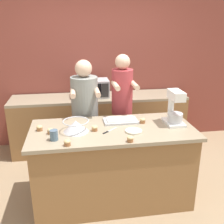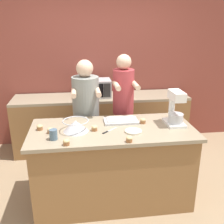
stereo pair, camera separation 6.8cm
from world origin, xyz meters
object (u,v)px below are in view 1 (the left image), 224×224
at_px(small_plate, 134,131).
at_px(stand_mixer, 175,109).
at_px(microwave_oven, 92,88).
at_px(knife, 109,131).
at_px(cupcake_4, 143,121).
at_px(cupcake_0, 95,128).
at_px(person_left, 85,117).
at_px(cupcake_5, 39,128).
at_px(mixing_bowl, 76,126).
at_px(cupcake_2, 50,131).
at_px(person_right, 122,111).
at_px(drinking_glass, 54,135).
at_px(cupcake_1, 130,139).
at_px(cupcake_3, 67,143).
at_px(baking_tray, 121,120).

bearing_deg(small_plate, stand_mixer, 17.37).
distance_m(microwave_oven, small_plate, 1.54).
bearing_deg(knife, cupcake_4, 22.83).
xyz_separation_m(stand_mixer, cupcake_0, (-0.93, -0.07, -0.14)).
height_order(stand_mixer, small_plate, stand_mixer).
bearing_deg(person_left, stand_mixer, -31.81).
relative_size(microwave_oven, knife, 2.94).
bearing_deg(cupcake_5, stand_mixer, -1.07).
relative_size(microwave_oven, small_plate, 2.82).
relative_size(person_left, mixing_bowl, 5.63).
relative_size(cupcake_0, cupcake_4, 1.00).
distance_m(knife, cupcake_2, 0.63).
bearing_deg(cupcake_2, person_right, 37.29).
bearing_deg(microwave_oven, stand_mixer, -57.92).
height_order(person_right, cupcake_2, person_right).
bearing_deg(drinking_glass, cupcake_0, 21.59).
bearing_deg(mixing_bowl, person_right, 46.41).
relative_size(mixing_bowl, cupcake_5, 4.32).
relative_size(person_right, stand_mixer, 4.15).
height_order(cupcake_4, cupcake_5, same).
bearing_deg(stand_mixer, cupcake_1, -146.83).
bearing_deg(stand_mixer, cupcake_3, -162.56).
distance_m(cupcake_4, cupcake_5, 1.18).
distance_m(mixing_bowl, cupcake_4, 0.79).
bearing_deg(cupcake_0, knife, -13.70).
distance_m(mixing_bowl, small_plate, 0.63).
height_order(stand_mixer, cupcake_1, stand_mixer).
xyz_separation_m(small_plate, cupcake_5, (-1.01, 0.19, 0.02)).
xyz_separation_m(person_left, knife, (0.22, -0.73, 0.09)).
bearing_deg(cupcake_5, cupcake_3, -53.87).
bearing_deg(microwave_oven, cupcake_5, -117.74).
bearing_deg(cupcake_1, cupcake_3, 178.81).
bearing_deg(cupcake_5, mixing_bowl, -11.95).
bearing_deg(cupcake_1, stand_mixer, 33.17).
height_order(mixing_bowl, small_plate, mixing_bowl).
distance_m(stand_mixer, drinking_glass, 1.39).
distance_m(person_right, stand_mixer, 0.82).
height_order(cupcake_3, cupcake_5, same).
bearing_deg(mixing_bowl, cupcake_3, -105.61).
relative_size(person_right, knife, 9.32).
xyz_separation_m(microwave_oven, cupcake_5, (-0.69, -1.31, -0.09)).
distance_m(person_right, cupcake_4, 0.57).
bearing_deg(person_right, cupcake_0, -122.56).
height_order(mixing_bowl, cupcake_1, mixing_bowl).
bearing_deg(microwave_oven, person_left, -102.46).
height_order(baking_tray, microwave_oven, microwave_oven).
bearing_deg(stand_mixer, cupcake_4, 168.66).
height_order(person_right, stand_mixer, person_right).
relative_size(stand_mixer, small_plate, 2.15).
distance_m(mixing_bowl, cupcake_1, 0.63).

